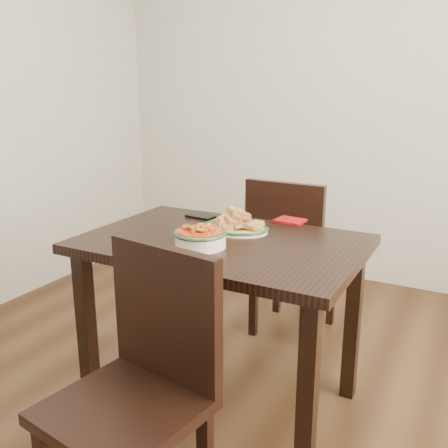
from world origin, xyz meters
The scene contains 9 objects.
floor centered at (0.00, 0.00, 0.00)m, with size 3.50×3.50×0.00m, color #331F10.
wall_back centered at (0.00, 1.75, 1.30)m, with size 3.50×0.10×2.60m, color beige.
dining_table centered at (-0.02, 0.00, 0.64)m, with size 1.12×0.75×0.75m.
chair_far centered at (0.02, 0.70, 0.50)m, with size 0.42×0.42×0.89m.
chair_near centered at (0.06, -0.65, 0.50)m, with size 0.48×0.48×0.89m.
fish_plate centered at (-0.03, 0.14, 0.79)m, with size 0.29×0.23×0.11m.
noodle_bowl centered at (-0.04, -0.13, 0.79)m, with size 0.21×0.21×0.08m.
smartphone centered at (-0.27, 0.26, 0.76)m, with size 0.13×0.07×0.01m, color black.
napkin centered at (0.13, 0.38, 0.76)m, with size 0.13×0.11×0.01m, color maroon.
Camera 1 is at (0.90, -1.71, 1.35)m, focal length 40.00 mm.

